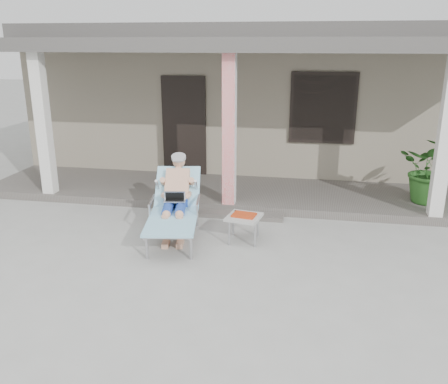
# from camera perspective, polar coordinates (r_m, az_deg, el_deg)

# --- Properties ---
(ground) EXTENTS (60.00, 60.00, 0.00)m
(ground) POSITION_cam_1_polar(r_m,az_deg,el_deg) (6.67, -2.58, -8.44)
(ground) COLOR #9E9E99
(ground) RESTS_ON ground
(house) EXTENTS (10.40, 5.40, 3.30)m
(house) POSITION_cam_1_polar(r_m,az_deg,el_deg) (12.47, 4.13, 11.78)
(house) COLOR gray
(house) RESTS_ON ground
(porch_deck) EXTENTS (10.00, 2.00, 0.15)m
(porch_deck) POSITION_cam_1_polar(r_m,az_deg,el_deg) (9.38, 1.50, -0.08)
(porch_deck) COLOR #605B56
(porch_deck) RESTS_ON ground
(porch_overhang) EXTENTS (10.00, 2.30, 2.85)m
(porch_overhang) POSITION_cam_1_polar(r_m,az_deg,el_deg) (8.89, 1.59, 16.72)
(porch_overhang) COLOR silver
(porch_overhang) RESTS_ON porch_deck
(porch_step) EXTENTS (2.00, 0.30, 0.07)m
(porch_step) POSITION_cam_1_polar(r_m,az_deg,el_deg) (8.32, 0.26, -2.70)
(porch_step) COLOR #605B56
(porch_step) RESTS_ON ground
(lounger) EXTENTS (1.02, 1.98, 1.24)m
(lounger) POSITION_cam_1_polar(r_m,az_deg,el_deg) (7.38, -5.94, 0.51)
(lounger) COLOR #B7B7BC
(lounger) RESTS_ON ground
(side_table) EXTENTS (0.57, 0.57, 0.44)m
(side_table) POSITION_cam_1_polar(r_m,az_deg,el_deg) (7.21, 2.42, -3.18)
(side_table) COLOR #ACACA7
(side_table) RESTS_ON ground
(potted_palm) EXTENTS (1.37, 1.29, 1.22)m
(potted_palm) POSITION_cam_1_polar(r_m,az_deg,el_deg) (9.20, 23.85, 2.45)
(potted_palm) COLOR #26591E
(potted_palm) RESTS_ON porch_deck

